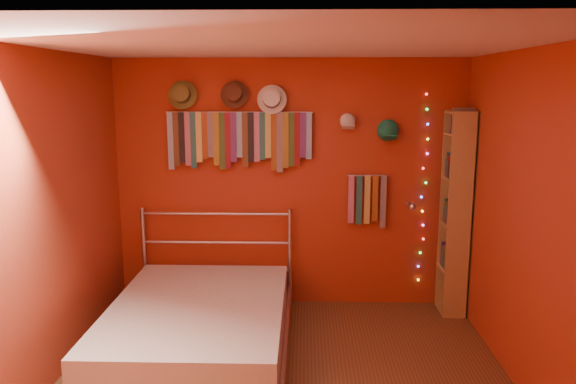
# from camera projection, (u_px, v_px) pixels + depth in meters

# --- Properties ---
(back_wall) EXTENTS (3.50, 0.02, 2.50)m
(back_wall) POSITION_uv_depth(u_px,v_px,m) (290.00, 184.00, 5.66)
(back_wall) COLOR maroon
(back_wall) RESTS_ON ground
(right_wall) EXTENTS (0.02, 3.50, 2.50)m
(right_wall) POSITION_uv_depth(u_px,v_px,m) (535.00, 229.00, 3.89)
(right_wall) COLOR maroon
(right_wall) RESTS_ON ground
(left_wall) EXTENTS (0.02, 3.50, 2.50)m
(left_wall) POSITION_uv_depth(u_px,v_px,m) (38.00, 226.00, 4.00)
(left_wall) COLOR maroon
(left_wall) RESTS_ON ground
(ceiling) EXTENTS (3.50, 3.50, 0.02)m
(ceiling) POSITION_uv_depth(u_px,v_px,m) (283.00, 44.00, 3.71)
(ceiling) COLOR white
(ceiling) RESTS_ON back_wall
(tie_rack) EXTENTS (1.45, 0.03, 0.60)m
(tie_rack) POSITION_uv_depth(u_px,v_px,m) (239.00, 137.00, 5.53)
(tie_rack) COLOR silver
(tie_rack) RESTS_ON back_wall
(small_tie_rack) EXTENTS (0.40, 0.03, 0.54)m
(small_tie_rack) POSITION_uv_depth(u_px,v_px,m) (367.00, 199.00, 5.60)
(small_tie_rack) COLOR silver
(small_tie_rack) RESTS_ON back_wall
(fedora_olive) EXTENTS (0.28, 0.15, 0.28)m
(fedora_olive) POSITION_uv_depth(u_px,v_px,m) (182.00, 94.00, 5.43)
(fedora_olive) COLOR olive
(fedora_olive) RESTS_ON back_wall
(fedora_brown) EXTENTS (0.27, 0.15, 0.27)m
(fedora_brown) POSITION_uv_depth(u_px,v_px,m) (234.00, 94.00, 5.42)
(fedora_brown) COLOR #4F2D1C
(fedora_brown) RESTS_ON back_wall
(fedora_white) EXTENTS (0.29, 0.16, 0.28)m
(fedora_white) POSITION_uv_depth(u_px,v_px,m) (272.00, 99.00, 5.41)
(fedora_white) COLOR white
(fedora_white) RESTS_ON back_wall
(cap_white) EXTENTS (0.17, 0.21, 0.17)m
(cap_white) POSITION_uv_depth(u_px,v_px,m) (348.00, 121.00, 5.47)
(cap_white) COLOR silver
(cap_white) RESTS_ON back_wall
(cap_green) EXTENTS (0.20, 0.25, 0.20)m
(cap_green) POSITION_uv_depth(u_px,v_px,m) (388.00, 130.00, 5.48)
(cap_green) COLOR #1A7957
(cap_green) RESTS_ON back_wall
(fairy_lights) EXTENTS (0.06, 0.02, 1.91)m
(fairy_lights) POSITION_uv_depth(u_px,v_px,m) (424.00, 190.00, 5.59)
(fairy_lights) COLOR #FF3333
(fairy_lights) RESTS_ON back_wall
(reading_lamp) EXTENTS (0.07, 0.30, 0.09)m
(reading_lamp) POSITION_uv_depth(u_px,v_px,m) (412.00, 206.00, 5.43)
(reading_lamp) COLOR silver
(reading_lamp) RESTS_ON back_wall
(bookshelf) EXTENTS (0.25, 0.34, 2.00)m
(bookshelf) POSITION_uv_depth(u_px,v_px,m) (460.00, 213.00, 5.44)
(bookshelf) COLOR olive
(bookshelf) RESTS_ON ground
(bed) EXTENTS (1.53, 2.10, 1.02)m
(bed) POSITION_uv_depth(u_px,v_px,m) (198.00, 326.00, 4.74)
(bed) COLOR silver
(bed) RESTS_ON ground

